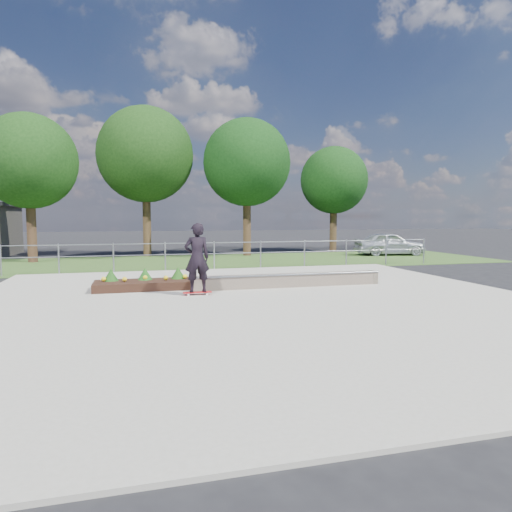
{
  "coord_description": "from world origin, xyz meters",
  "views": [
    {
      "loc": [
        -3.18,
        -11.17,
        2.25
      ],
      "look_at": [
        0.2,
        1.5,
        1.1
      ],
      "focal_mm": 32.0,
      "sensor_mm": 36.0,
      "label": 1
    }
  ],
  "objects_px": {
    "planter_bed": "(145,283)",
    "grind_ledge": "(288,280)",
    "parked_car": "(389,244)",
    "skateboarder": "(197,258)"
  },
  "relations": [
    {
      "from": "skateboarder",
      "to": "parked_car",
      "type": "bearing_deg",
      "value": 40.64
    },
    {
      "from": "grind_ledge",
      "to": "skateboarder",
      "type": "height_order",
      "value": "skateboarder"
    },
    {
      "from": "planter_bed",
      "to": "grind_ledge",
      "type": "bearing_deg",
      "value": -9.89
    },
    {
      "from": "planter_bed",
      "to": "parked_car",
      "type": "distance_m",
      "value": 16.67
    },
    {
      "from": "grind_ledge",
      "to": "parked_car",
      "type": "relative_size",
      "value": 1.52
    },
    {
      "from": "grind_ledge",
      "to": "parked_car",
      "type": "height_order",
      "value": "parked_car"
    },
    {
      "from": "skateboarder",
      "to": "planter_bed",
      "type": "bearing_deg",
      "value": 132.66
    },
    {
      "from": "grind_ledge",
      "to": "planter_bed",
      "type": "bearing_deg",
      "value": 170.11
    },
    {
      "from": "planter_bed",
      "to": "skateboarder",
      "type": "xyz_separation_m",
      "value": [
        1.37,
        -1.49,
        0.85
      ]
    },
    {
      "from": "grind_ledge",
      "to": "planter_bed",
      "type": "distance_m",
      "value": 4.37
    }
  ]
}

